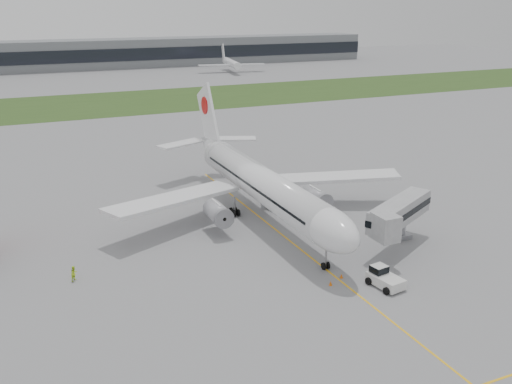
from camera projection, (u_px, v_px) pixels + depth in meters
name	position (u px, v px, depth m)	size (l,w,h in m)	color
ground	(273.00, 228.00, 83.36)	(600.00, 600.00, 0.00)	gray
apron_markings	(288.00, 240.00, 79.02)	(70.00, 70.00, 0.04)	yellow
grass_strip	(115.00, 103.00, 187.37)	(600.00, 50.00, 0.02)	#2E4C1C
terminal_building	(71.00, 55.00, 280.42)	(320.00, 22.30, 14.00)	slate
airliner	(259.00, 182.00, 85.79)	(48.13, 53.95, 17.88)	white
pushback_tug	(384.00, 278.00, 65.96)	(3.46, 4.62, 2.20)	silver
jet_bridge	(398.00, 214.00, 74.56)	(13.64, 10.14, 6.73)	#B1B1B4
safety_cone_left	(331.00, 283.00, 66.22)	(0.41, 0.41, 0.56)	#E05F0B
safety_cone_right	(341.00, 276.00, 67.98)	(0.39, 0.39, 0.54)	#E05F0B
ground_crew_near	(383.00, 277.00, 66.54)	(0.60, 0.39, 1.63)	gold
ground_crew_far	(74.00, 273.00, 67.14)	(0.91, 0.71, 1.87)	#C4F128
distant_aircraft_right	(232.00, 72.00, 270.89)	(31.71, 27.98, 12.12)	white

